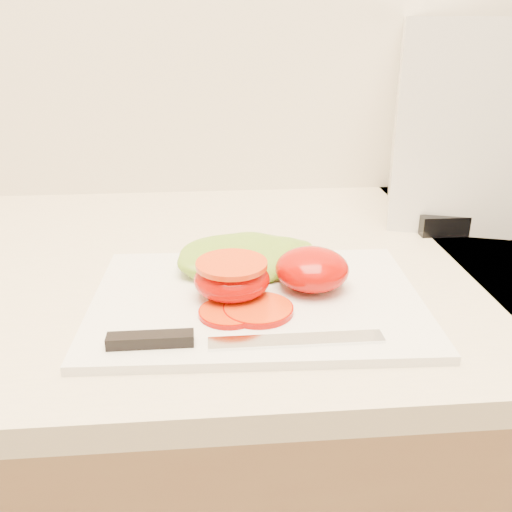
{
  "coord_description": "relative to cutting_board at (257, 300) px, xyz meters",
  "views": [
    {
      "loc": [
        -0.15,
        0.97,
        1.23
      ],
      "look_at": [
        -0.1,
        1.55,
        0.99
      ],
      "focal_mm": 40.0,
      "sensor_mm": 36.0,
      "label": 1
    }
  ],
  "objects": [
    {
      "name": "tomato_half_dome",
      "position": [
        0.06,
        0.02,
        0.03
      ],
      "size": [
        0.08,
        0.08,
        0.05
      ],
      "primitive_type": "ellipsoid",
      "color": "#B00100",
      "rests_on": "cutting_board"
    },
    {
      "name": "counter",
      "position": [
        0.1,
        0.13,
        -0.47
      ],
      "size": [
        3.92,
        0.65,
        0.93
      ],
      "color": "olive",
      "rests_on": "ground"
    },
    {
      "name": "tomato_slice_1",
      "position": [
        -0.03,
        -0.04,
        0.01
      ],
      "size": [
        0.06,
        0.06,
        0.01
      ],
      "primitive_type": "cylinder",
      "color": "#CC4A09",
      "rests_on": "cutting_board"
    },
    {
      "name": "appliance",
      "position": [
        0.35,
        0.31,
        0.15
      ],
      "size": [
        0.27,
        0.3,
        0.3
      ],
      "primitive_type": "cube",
      "rotation": [
        0.0,
        0.0,
        -0.31
      ],
      "color": "silver",
      "rests_on": "counter"
    },
    {
      "name": "lettuce_leaf_1",
      "position": [
        0.03,
        0.08,
        0.02
      ],
      "size": [
        0.14,
        0.13,
        0.03
      ],
      "primitive_type": "ellipsoid",
      "rotation": [
        0.0,
        0.0,
        0.54
      ],
      "color": "#7EAE2E",
      "rests_on": "cutting_board"
    },
    {
      "name": "lettuce_leaf_0",
      "position": [
        -0.01,
        0.08,
        0.02
      ],
      "size": [
        0.18,
        0.14,
        0.03
      ],
      "primitive_type": "ellipsoid",
      "rotation": [
        0.0,
        0.0,
        0.2
      ],
      "color": "#7EAE2E",
      "rests_on": "cutting_board"
    },
    {
      "name": "knife",
      "position": [
        -0.06,
        -0.1,
        0.01
      ],
      "size": [
        0.27,
        0.03,
        0.01
      ],
      "rotation": [
        0.0,
        0.0,
        0.0
      ],
      "color": "silver",
      "rests_on": "cutting_board"
    },
    {
      "name": "tomato_slice_0",
      "position": [
        -0.0,
        -0.04,
        0.01
      ],
      "size": [
        0.07,
        0.07,
        0.01
      ],
      "primitive_type": "cylinder",
      "color": "#CC4A09",
      "rests_on": "cutting_board"
    },
    {
      "name": "cutting_board",
      "position": [
        0.0,
        0.0,
        0.0
      ],
      "size": [
        0.38,
        0.28,
        0.01
      ],
      "primitive_type": "cube",
      "rotation": [
        0.0,
        0.0,
        -0.04
      ],
      "color": "white",
      "rests_on": "counter"
    },
    {
      "name": "tomato_half_cut",
      "position": [
        -0.03,
        0.0,
        0.03
      ],
      "size": [
        0.08,
        0.08,
        0.04
      ],
      "color": "#B00100",
      "rests_on": "cutting_board"
    }
  ]
}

